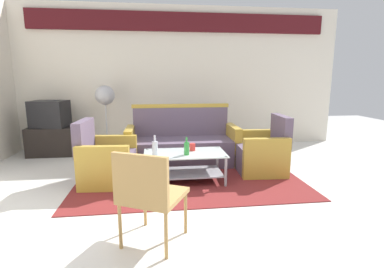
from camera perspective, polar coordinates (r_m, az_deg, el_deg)
The scene contains 14 objects.
ground_plane at distance 3.37m, azimuth 3.20°, elevation -13.87°, with size 14.00×14.00×0.00m, color white.
wall_back at distance 6.08m, azimuth -1.99°, elevation 11.60°, with size 6.52×0.19×2.80m.
rug at distance 4.27m, azimuth -0.70°, elevation -8.29°, with size 3.08×2.14×0.01m, color maroon.
couch at distance 4.82m, azimuth -1.90°, elevation -2.17°, with size 1.80×0.75×0.96m.
armchair_left at distance 4.13m, azimuth -16.38°, elevation -5.29°, with size 0.75×0.81×0.85m.
armchair_right at distance 4.53m, azimuth 13.50°, elevation -3.69°, with size 0.74×0.80×0.85m.
coffee_table at distance 4.00m, azimuth -1.41°, elevation -5.61°, with size 1.10×0.60×0.40m.
bottle_green at distance 3.84m, azimuth -1.06°, elevation -2.79°, with size 0.07×0.07×0.24m.
bottle_clear at distance 3.83m, azimuth -7.25°, elevation -2.71°, with size 0.07×0.07×0.27m.
cup at distance 4.07m, azimuth 0.09°, elevation -2.56°, with size 0.08×0.08×0.10m, color red.
tv_stand at distance 5.98m, azimuth -25.62°, elevation -1.21°, with size 0.80×0.50×0.52m, color black.
television at distance 5.90m, azimuth -26.02°, elevation 3.54°, with size 0.67×0.54×0.48m.
pedestal_fan at distance 5.69m, azimuth -16.60°, elevation 6.53°, with size 0.36×0.36×1.27m.
wicker_chair at distance 2.48m, azimuth -8.51°, elevation -10.98°, with size 0.65×0.65×0.84m.
Camera 1 is at (-0.57, -3.00, 1.42)m, focal length 27.31 mm.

